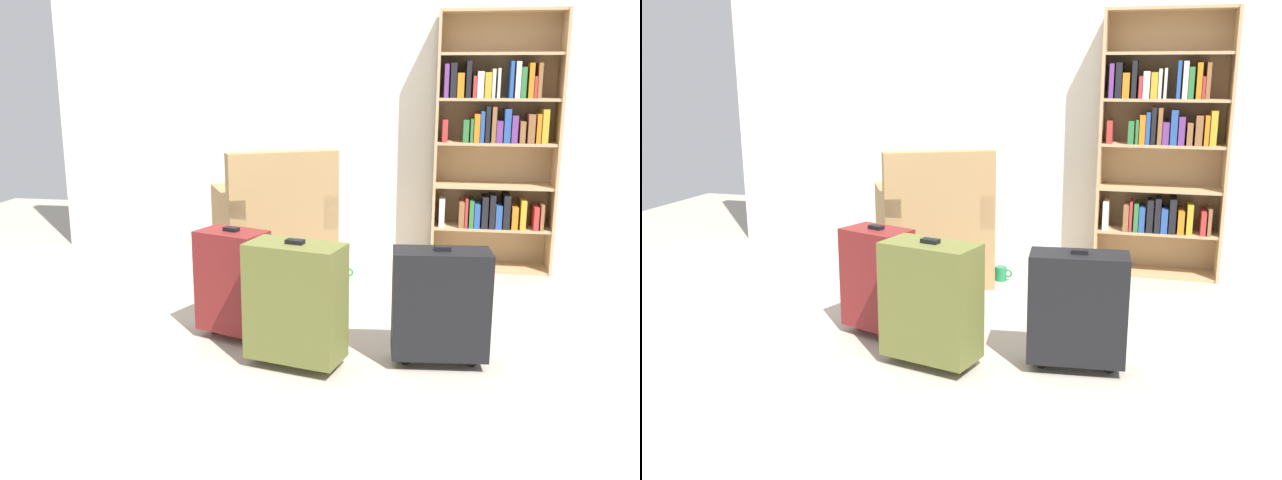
# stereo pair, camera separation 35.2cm
# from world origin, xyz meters

# --- Properties ---
(ground_plane) EXTENTS (7.90, 7.90, 0.00)m
(ground_plane) POSITION_xyz_m (0.00, 0.00, 0.00)
(ground_plane) COLOR #B2A899
(back_wall) EXTENTS (4.51, 0.10, 2.60)m
(back_wall) POSITION_xyz_m (0.00, 2.12, 1.30)
(back_wall) COLOR silver
(back_wall) RESTS_ON ground
(bookshelf) EXTENTS (0.83, 0.29, 1.78)m
(bookshelf) POSITION_xyz_m (1.05, 1.93, 0.91)
(bookshelf) COLOR tan
(bookshelf) RESTS_ON ground
(armchair) EXTENTS (0.94, 0.94, 0.90)m
(armchair) POSITION_xyz_m (-0.40, 1.37, 0.32)
(armchair) COLOR #9E7A4C
(armchair) RESTS_ON ground
(mug) EXTENTS (0.12, 0.08, 0.10)m
(mug) POSITION_xyz_m (0.05, 1.47, 0.05)
(mug) COLOR #1E7F4C
(mug) RESTS_ON ground
(suitcase_olive) EXTENTS (0.49, 0.34, 0.63)m
(suitcase_olive) POSITION_xyz_m (0.02, 0.01, 0.33)
(suitcase_olive) COLOR brown
(suitcase_olive) RESTS_ON ground
(suitcase_dark_red) EXTENTS (0.40, 0.33, 0.60)m
(suitcase_dark_red) POSITION_xyz_m (-0.38, 0.33, 0.31)
(suitcase_dark_red) COLOR maroon
(suitcase_dark_red) RESTS_ON ground
(suitcase_black) EXTENTS (0.47, 0.25, 0.59)m
(suitcase_black) POSITION_xyz_m (0.70, 0.15, 0.31)
(suitcase_black) COLOR black
(suitcase_black) RESTS_ON ground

